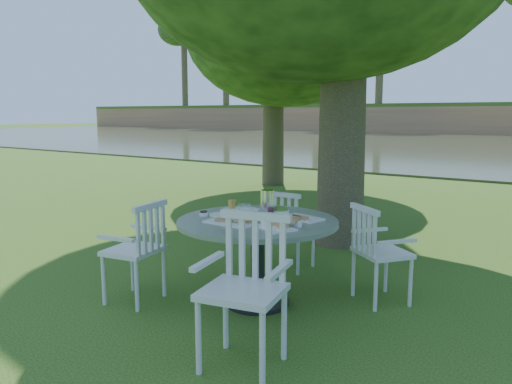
% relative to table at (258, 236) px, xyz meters
% --- Properties ---
extents(ground, '(140.00, 140.00, 0.00)m').
position_rel_table_xyz_m(ground, '(-0.58, 0.62, -0.62)').
color(ground, '#1F410D').
rests_on(ground, ground).
extents(table, '(1.40, 1.40, 0.77)m').
position_rel_table_xyz_m(table, '(0.00, 0.00, 0.00)').
color(table, black).
rests_on(table, ground).
extents(chair_ne, '(0.60, 0.60, 0.88)m').
position_rel_table_xyz_m(chair_ne, '(0.82, 0.62, -0.11)').
color(chair_ne, silver).
rests_on(chair_ne, ground).
extents(chair_nw, '(0.44, 0.41, 0.86)m').
position_rel_table_xyz_m(chair_nw, '(-0.30, 0.99, -0.12)').
color(chair_nw, silver).
rests_on(chair_nw, ground).
extents(chair_sw, '(0.50, 0.53, 0.91)m').
position_rel_table_xyz_m(chair_sw, '(-0.87, -0.55, -0.09)').
color(chair_sw, silver).
rests_on(chair_sw, ground).
extents(chair_se, '(0.60, 0.57, 1.01)m').
position_rel_table_xyz_m(chair_se, '(0.52, -0.87, -0.03)').
color(chair_se, silver).
rests_on(chair_se, ground).
extents(tableware, '(1.03, 0.77, 0.24)m').
position_rel_table_xyz_m(tableware, '(-0.03, 0.05, 0.19)').
color(tableware, white).
rests_on(tableware, table).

